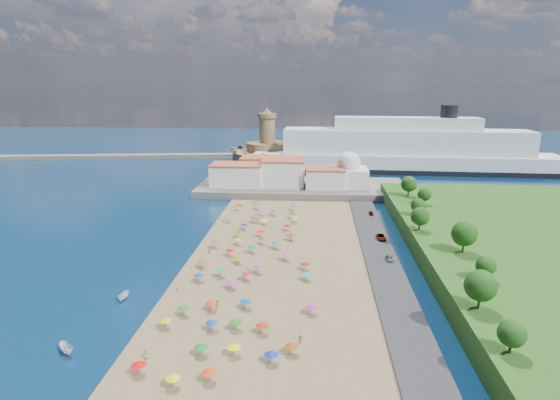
{
  "coord_description": "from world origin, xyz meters",
  "views": [
    {
      "loc": [
        15.75,
        -128.0,
        47.04
      ],
      "look_at": [
        4.0,
        25.0,
        8.0
      ],
      "focal_mm": 30.0,
      "sensor_mm": 36.0,
      "label": 1
    }
  ],
  "objects": [
    {
      "name": "beach_parasols",
      "position": [
        -1.42,
        -11.07,
        2.15
      ],
      "size": [
        31.46,
        116.24,
        2.2
      ],
      "color": "gray",
      "rests_on": "beach"
    },
    {
      "name": "jetty",
      "position": [
        -12.0,
        108.0,
        1.2
      ],
      "size": [
        18.0,
        70.0,
        2.4
      ],
      "primitive_type": "cube",
      "color": "#59544C",
      "rests_on": "ground"
    },
    {
      "name": "parked_cars",
      "position": [
        36.0,
        8.34,
        1.36
      ],
      "size": [
        2.53,
        48.11,
        1.43
      ],
      "color": "gray",
      "rests_on": "promenade"
    },
    {
      "name": "breakwater",
      "position": [
        -110.0,
        153.0,
        1.3
      ],
      "size": [
        199.03,
        34.77,
        2.6
      ],
      "primitive_type": "cube",
      "rotation": [
        0.0,
        0.0,
        0.14
      ],
      "color": "#59544C",
      "rests_on": "ground"
    },
    {
      "name": "terrace",
      "position": [
        10.0,
        73.0,
        1.5
      ],
      "size": [
        90.0,
        36.0,
        3.0
      ],
      "primitive_type": "cube",
      "color": "#59544C",
      "rests_on": "ground"
    },
    {
      "name": "cruise_ship",
      "position": [
        63.0,
        123.94,
        10.42
      ],
      "size": [
        161.7,
        30.15,
        35.18
      ],
      "color": "black",
      "rests_on": "ground"
    },
    {
      "name": "beachgoers",
      "position": [
        -4.01,
        -10.58,
        1.11
      ],
      "size": [
        30.51,
        93.91,
        1.87
      ],
      "color": "tan",
      "rests_on": "beach"
    },
    {
      "name": "hillside_trees",
      "position": [
        49.31,
        -7.09,
        10.22
      ],
      "size": [
        12.77,
        108.45,
        7.96
      ],
      "color": "#382314",
      "rests_on": "hillside"
    },
    {
      "name": "moored_boats",
      "position": [
        -27.15,
        -48.47,
        0.84
      ],
      "size": [
        4.92,
        25.65,
        1.76
      ],
      "color": "white",
      "rests_on": "ground"
    },
    {
      "name": "waterfront_buildings",
      "position": [
        -3.05,
        73.64,
        7.88
      ],
      "size": [
        57.0,
        29.0,
        11.0
      ],
      "color": "silver",
      "rests_on": "terrace"
    },
    {
      "name": "ground",
      "position": [
        0.0,
        0.0,
        0.0
      ],
      "size": [
        700.0,
        700.0,
        0.0
      ],
      "primitive_type": "plane",
      "color": "#071938",
      "rests_on": "ground"
    },
    {
      "name": "domed_building",
      "position": [
        30.0,
        71.0,
        8.97
      ],
      "size": [
        16.0,
        16.0,
        15.0
      ],
      "color": "silver",
      "rests_on": "terrace"
    },
    {
      "name": "fortress",
      "position": [
        -12.0,
        138.0,
        6.68
      ],
      "size": [
        40.0,
        40.0,
        32.4
      ],
      "color": "#937549",
      "rests_on": "ground"
    }
  ]
}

